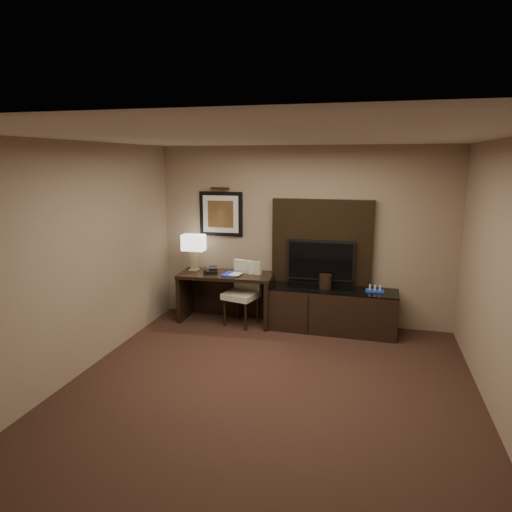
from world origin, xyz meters
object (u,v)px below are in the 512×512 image
(desk, at_px, (227,298))
(water_bottle, at_px, (250,268))
(table_lamp, at_px, (194,251))
(desk_chair, at_px, (241,295))
(credenza, at_px, (331,310))
(ice_bucket, at_px, (325,281))
(tv, at_px, (321,260))
(desk_phone, at_px, (211,270))
(minibar_tray, at_px, (375,288))

(desk, distance_m, water_bottle, 0.61)
(desk, distance_m, table_lamp, 0.90)
(desk_chair, xyz_separation_m, water_bottle, (0.11, 0.14, 0.39))
(credenza, xyz_separation_m, ice_bucket, (-0.10, -0.00, 0.43))
(tv, distance_m, table_lamp, 1.98)
(desk, height_order, desk_phone, desk_phone)
(credenza, relative_size, ice_bucket, 9.04)
(desk, height_order, credenza, desk)
(tv, distance_m, ice_bucket, 0.35)
(desk, height_order, minibar_tray, desk)
(credenza, distance_m, table_lamp, 2.31)
(desk_chair, distance_m, minibar_tray, 1.98)
(credenza, bearing_deg, tv, 137.81)
(table_lamp, distance_m, desk_phone, 0.43)
(tv, height_order, table_lamp, table_lamp)
(credenza, height_order, water_bottle, water_bottle)
(desk_chair, distance_m, table_lamp, 1.03)
(water_bottle, xyz_separation_m, minibar_tray, (1.86, -0.05, -0.18))
(credenza, bearing_deg, desk_phone, -177.28)
(desk, height_order, tv, tv)
(water_bottle, bearing_deg, minibar_tray, -1.69)
(tv, xyz_separation_m, desk_phone, (-1.66, -0.24, -0.19))
(water_bottle, distance_m, minibar_tray, 1.87)
(desk_phone, bearing_deg, ice_bucket, -18.44)
(desk, bearing_deg, ice_bucket, -3.09)
(water_bottle, bearing_deg, desk_phone, -169.97)
(credenza, bearing_deg, desk, -178.72)
(tv, relative_size, desk_chair, 1.04)
(credenza, relative_size, desk_phone, 8.78)
(ice_bucket, bearing_deg, table_lamp, 177.66)
(minibar_tray, bearing_deg, desk, -179.87)
(desk, xyz_separation_m, minibar_tray, (2.22, 0.01, 0.30))
(desk, bearing_deg, desk_phone, -171.80)
(credenza, bearing_deg, water_bottle, 178.53)
(desk, height_order, water_bottle, water_bottle)
(credenza, relative_size, table_lamp, 3.03)
(desk_phone, relative_size, ice_bucket, 1.03)
(desk_chair, height_order, water_bottle, water_bottle)
(ice_bucket, bearing_deg, desk_chair, -176.35)
(table_lamp, xyz_separation_m, ice_bucket, (2.08, -0.08, -0.33))
(minibar_tray, bearing_deg, ice_bucket, -179.35)
(desk, bearing_deg, water_bottle, 6.29)
(desk_phone, height_order, minibar_tray, desk_phone)
(credenza, distance_m, minibar_tray, 0.71)
(credenza, relative_size, water_bottle, 9.56)
(credenza, relative_size, tv, 1.87)
(table_lamp, distance_m, water_bottle, 0.95)
(desk_phone, xyz_separation_m, water_bottle, (0.61, 0.11, 0.04))
(tv, relative_size, table_lamp, 1.62)
(credenza, distance_m, tv, 0.75)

